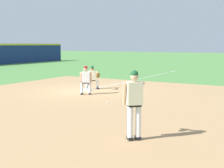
{
  "coord_description": "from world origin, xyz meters",
  "views": [
    {
      "loc": [
        -13.86,
        -9.73,
        2.53
      ],
      "look_at": [
        -4.65,
        -4.32,
        1.16
      ],
      "focal_mm": 50.0,
      "sensor_mm": 36.0,
      "label": 1
    }
  ],
  "objects_px": {
    "first_base_bag": "(87,90)",
    "pitcher": "(135,101)",
    "baseball": "(108,102)",
    "first_baseman": "(93,76)",
    "baserunner": "(86,79)"
  },
  "relations": [
    {
      "from": "first_base_bag",
      "to": "baseball",
      "type": "distance_m",
      "value": 3.83
    },
    {
      "from": "baseball",
      "to": "pitcher",
      "type": "bearing_deg",
      "value": -140.95
    },
    {
      "from": "first_base_bag",
      "to": "baseball",
      "type": "height_order",
      "value": "first_base_bag"
    },
    {
      "from": "baseball",
      "to": "first_base_bag",
      "type": "bearing_deg",
      "value": 48.43
    },
    {
      "from": "pitcher",
      "to": "first_baseman",
      "type": "xyz_separation_m",
      "value": [
        7.22,
        6.2,
        -0.33
      ]
    },
    {
      "from": "pitcher",
      "to": "baserunner",
      "type": "bearing_deg",
      "value": 44.76
    },
    {
      "from": "pitcher",
      "to": "first_baseman",
      "type": "distance_m",
      "value": 9.52
    },
    {
      "from": "first_base_bag",
      "to": "pitcher",
      "type": "distance_m",
      "value": 9.08
    },
    {
      "from": "first_base_bag",
      "to": "baserunner",
      "type": "relative_size",
      "value": 0.26
    },
    {
      "from": "first_base_bag",
      "to": "pitcher",
      "type": "height_order",
      "value": "pitcher"
    },
    {
      "from": "baseball",
      "to": "baserunner",
      "type": "height_order",
      "value": "baserunner"
    },
    {
      "from": "baseball",
      "to": "pitcher",
      "type": "distance_m",
      "value": 5.32
    },
    {
      "from": "first_base_bag",
      "to": "baseball",
      "type": "bearing_deg",
      "value": -131.57
    },
    {
      "from": "first_base_bag",
      "to": "pitcher",
      "type": "relative_size",
      "value": 0.2
    },
    {
      "from": "first_base_bag",
      "to": "first_baseman",
      "type": "distance_m",
      "value": 0.92
    }
  ]
}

